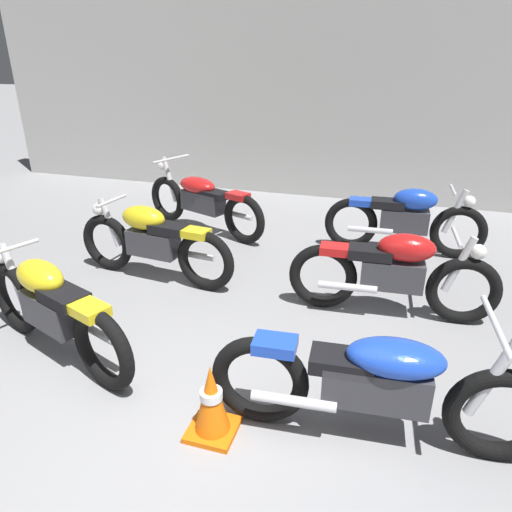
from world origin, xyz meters
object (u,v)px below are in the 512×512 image
motorcycle_right_row_1 (393,272)px  traffic_cone (212,401)px  motorcycle_left_row_1 (152,241)px  motorcycle_right_row_0 (378,383)px  motorcycle_right_row_2 (405,219)px  motorcycle_left_row_2 (202,200)px  motorcycle_left_row_0 (52,307)px

motorcycle_right_row_1 → traffic_cone: motorcycle_right_row_1 is taller
motorcycle_left_row_1 → motorcycle_right_row_0: 3.07m
motorcycle_left_row_1 → motorcycle_right_row_2: 3.09m
motorcycle_left_row_1 → motorcycle_left_row_2: 1.61m
motorcycle_left_row_2 → motorcycle_right_row_2: size_ratio=1.05×
motorcycle_left_row_1 → motorcycle_right_row_1: 2.57m
motorcycle_left_row_2 → motorcycle_right_row_1: (2.66, -1.64, 0.01)m
motorcycle_right_row_0 → motorcycle_right_row_2: 3.33m
motorcycle_left_row_2 → motorcycle_right_row_0: same height
motorcycle_right_row_0 → traffic_cone: (-1.03, -0.27, -0.19)m
traffic_cone → motorcycle_right_row_2: bearing=72.4°
motorcycle_right_row_0 → motorcycle_right_row_1: 1.69m
motorcycle_right_row_0 → motorcycle_right_row_2: (0.11, 3.33, 0.01)m
motorcycle_left_row_1 → motorcycle_right_row_0: (2.54, -1.73, -0.01)m
motorcycle_right_row_0 → motorcycle_right_row_2: motorcycle_right_row_0 is taller
motorcycle_left_row_2 → motorcycle_right_row_0: (2.63, -3.33, 0.00)m
motorcycle_left_row_1 → motorcycle_right_row_1: size_ratio=1.00×
motorcycle_left_row_0 → motorcycle_left_row_1: size_ratio=0.96×
motorcycle_left_row_0 → motorcycle_left_row_2: bearing=90.6°
motorcycle_right_row_2 → motorcycle_left_row_0: bearing=-130.6°
motorcycle_left_row_1 → motorcycle_right_row_0: bearing=-34.3°
motorcycle_left_row_2 → motorcycle_right_row_1: motorcycle_left_row_2 is taller
motorcycle_left_row_1 → motorcycle_left_row_2: (-0.09, 1.60, -0.01)m
motorcycle_left_row_1 → motorcycle_right_row_0: motorcycle_right_row_0 is taller
traffic_cone → motorcycle_left_row_2: bearing=114.0°
motorcycle_left_row_0 → motorcycle_left_row_2: (-0.03, 3.16, -0.01)m
motorcycle_left_row_1 → traffic_cone: (1.51, -1.99, -0.20)m
motorcycle_right_row_0 → motorcycle_right_row_1: (0.03, 1.69, 0.01)m
motorcycle_right_row_1 → motorcycle_right_row_2: 1.64m
motorcycle_right_row_2 → motorcycle_right_row_0: bearing=-91.9°
motorcycle_left_row_2 → traffic_cone: (1.60, -3.60, -0.19)m
motorcycle_right_row_1 → motorcycle_right_row_2: (0.08, 1.64, 0.00)m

